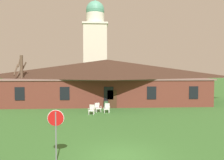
# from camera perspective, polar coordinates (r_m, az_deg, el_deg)

# --- Properties ---
(ground_plane) EXTENTS (200.00, 200.00, 0.00)m
(ground_plane) POSITION_cam_1_polar(r_m,az_deg,el_deg) (12.06, 2.32, -19.32)
(ground_plane) COLOR #336028
(brick_building) EXTENTS (26.22, 10.40, 5.86)m
(brick_building) POSITION_cam_1_polar(r_m,az_deg,el_deg) (30.61, -1.28, -0.10)
(brick_building) COLOR brown
(brick_building) RESTS_ON ground
(dome_tower) EXTENTS (5.18, 5.18, 19.79)m
(dome_tower) POSITION_cam_1_polar(r_m,az_deg,el_deg) (47.78, -4.31, 8.25)
(dome_tower) COLOR beige
(dome_tower) RESTS_ON ground
(stop_sign) EXTENTS (0.81, 0.07, 2.56)m
(stop_sign) POSITION_cam_1_polar(r_m,az_deg,el_deg) (11.34, -14.25, -11.13)
(stop_sign) COLOR slate
(stop_sign) RESTS_ON ground
(lawn_chair_by_porch) EXTENTS (0.71, 0.75, 0.96)m
(lawn_chair_by_porch) POSITION_cam_1_polar(r_m,az_deg,el_deg) (22.54, -5.22, -7.52)
(lawn_chair_by_porch) COLOR silver
(lawn_chair_by_porch) RESTS_ON ground
(lawn_chair_near_door) EXTENTS (0.77, 0.82, 0.96)m
(lawn_chair_near_door) POSITION_cam_1_polar(r_m,az_deg,el_deg) (23.70, -3.72, -7.01)
(lawn_chair_near_door) COLOR white
(lawn_chair_near_door) RESTS_ON ground
(lawn_chair_left_end) EXTENTS (0.70, 0.74, 0.96)m
(lawn_chair_left_end) POSITION_cam_1_polar(r_m,az_deg,el_deg) (23.36, -1.29, -7.15)
(lawn_chair_left_end) COLOR white
(lawn_chair_left_end) RESTS_ON ground
(bare_tree_beside_building) EXTENTS (1.27, 1.46, 6.22)m
(bare_tree_beside_building) POSITION_cam_1_polar(r_m,az_deg,el_deg) (29.26, -22.26, 0.33)
(bare_tree_beside_building) COLOR brown
(bare_tree_beside_building) RESTS_ON ground
(trash_bin) EXTENTS (0.56, 0.56, 0.98)m
(trash_bin) POSITION_cam_1_polar(r_m,az_deg,el_deg) (25.59, -1.58, -6.28)
(trash_bin) COLOR #335638
(trash_bin) RESTS_ON ground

